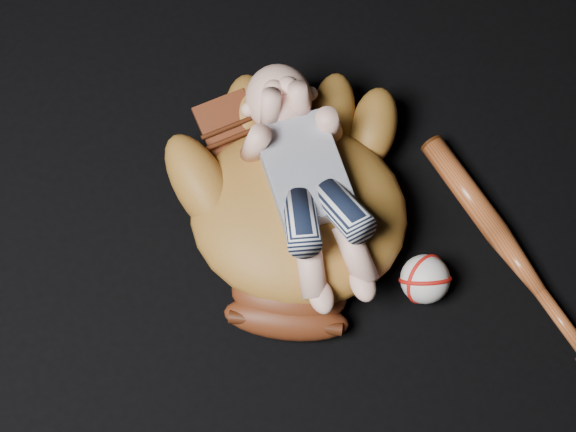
{
  "coord_description": "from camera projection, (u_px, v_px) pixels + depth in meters",
  "views": [
    {
      "loc": [
        -0.09,
        -0.36,
        1.2
      ],
      "look_at": [
        0.04,
        0.14,
        0.08
      ],
      "focal_mm": 50.0,
      "sensor_mm": 36.0,
      "label": 1
    }
  ],
  "objects": [
    {
      "name": "baseball_glove",
      "position": [
        299.0,
        207.0,
        1.25
      ],
      "size": [
        0.57,
        0.61,
        0.15
      ],
      "primitive_type": null,
      "rotation": [
        0.0,
        0.0,
        -0.38
      ],
      "color": "brown",
      "rests_on": "ground"
    },
    {
      "name": "newborn_baby",
      "position": [
        311.0,
        185.0,
        1.2
      ],
      "size": [
        0.19,
        0.4,
        0.16
      ],
      "primitive_type": null,
      "rotation": [
        0.0,
        0.0,
        0.03
      ],
      "color": "#E5A894",
      "rests_on": "baseball_glove"
    },
    {
      "name": "baseball_bat",
      "position": [
        507.0,
        246.0,
        1.28
      ],
      "size": [
        0.14,
        0.43,
        0.04
      ],
      "primitive_type": null,
      "rotation": [
        0.0,
        0.0,
        0.25
      ],
      "color": "#9A441D",
      "rests_on": "ground"
    },
    {
      "name": "baseball",
      "position": [
        425.0,
        279.0,
        1.24
      ],
      "size": [
        0.09,
        0.09,
        0.08
      ],
      "primitive_type": "sphere",
      "rotation": [
        0.0,
        0.0,
        0.15
      ],
      "color": "silver",
      "rests_on": "ground"
    }
  ]
}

